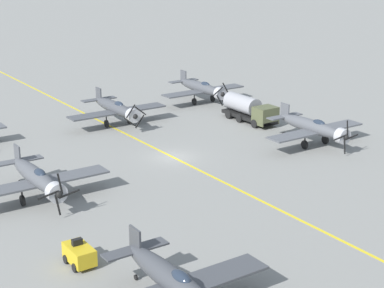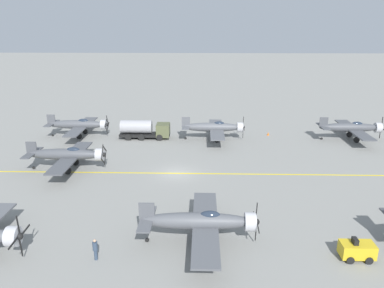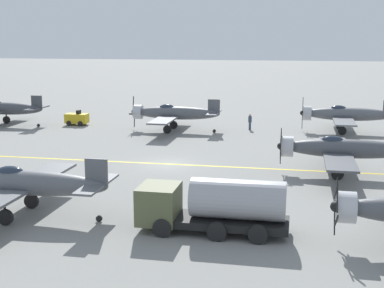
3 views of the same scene
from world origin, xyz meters
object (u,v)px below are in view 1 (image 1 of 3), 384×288
object	(u,v)px
airplane_mid_left	(314,127)
airplane_far_right	(174,282)
fuel_tanker	(249,109)
airplane_near_center	(116,108)
airplane_near_left	(202,88)
tow_tractor	(79,254)
airplane_mid_right	(37,178)

from	to	relation	value
airplane_mid_left	airplane_far_right	world-z (taller)	airplane_mid_left
airplane_far_right	fuel_tanker	bearing A→B (deg)	-134.82
airplane_near_center	airplane_far_right	bearing A→B (deg)	49.05
airplane_near_left	airplane_mid_left	distance (m)	21.93
airplane_far_right	tow_tractor	world-z (taller)	airplane_far_right
airplane_near_left	airplane_near_center	size ratio (longest dim) A/B	1.00
airplane_near_center	airplane_mid_right	world-z (taller)	airplane_mid_right
airplane_near_center	tow_tractor	xyz separation A→B (m)	(18.07, 28.96, -1.22)
airplane_near_center	airplane_mid_right	bearing A→B (deg)	28.19
airplane_near_center	airplane_far_right	xyz separation A→B (m)	(15.97, 37.40, 0.00)
airplane_mid_left	airplane_near_left	bearing A→B (deg)	-82.18
airplane_mid_right	fuel_tanker	xyz separation A→B (m)	(-30.00, -9.13, -0.50)
airplane_near_center	airplane_mid_left	xyz separation A→B (m)	(-13.43, 18.73, 0.00)
tow_tractor	airplane_mid_left	bearing A→B (deg)	-162.01
airplane_mid_left	airplane_far_right	bearing A→B (deg)	43.07
airplane_mid_right	tow_tractor	world-z (taller)	airplane_mid_right
airplane_mid_right	tow_tractor	xyz separation A→B (m)	(1.89, 12.19, -1.22)
airplane_near_left	airplane_near_center	bearing A→B (deg)	11.78
fuel_tanker	airplane_mid_left	bearing A→B (deg)	88.03
airplane_near_left	airplane_mid_right	xyz separation A→B (m)	(30.70, 19.95, 0.00)
airplane_near_left	tow_tractor	bearing A→B (deg)	44.04
airplane_far_right	fuel_tanker	distance (m)	42.11
airplane_near_left	tow_tractor	xyz separation A→B (m)	(32.59, 32.14, -1.22)
airplane_near_center	airplane_mid_right	xyz separation A→B (m)	(16.18, 16.77, 0.00)
airplane_near_left	airplane_near_center	xyz separation A→B (m)	(14.51, 3.18, -0.00)
fuel_tanker	tow_tractor	size ratio (longest dim) A/B	3.08
airplane_mid_left	fuel_tanker	bearing A→B (deg)	-81.32
airplane_near_center	fuel_tanker	bearing A→B (deg)	133.23
airplane_far_right	airplane_near_center	bearing A→B (deg)	-112.92
airplane_near_center	tow_tractor	bearing A→B (deg)	40.21
airplane_far_right	tow_tractor	xyz separation A→B (m)	(2.11, -8.44, -1.22)
airplane_near_left	airplane_far_right	distance (m)	50.75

